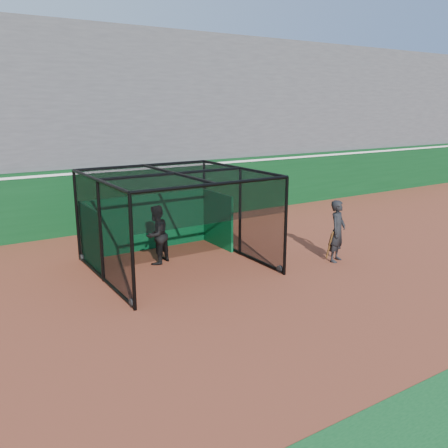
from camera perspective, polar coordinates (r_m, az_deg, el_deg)
ground at (r=12.80m, az=4.62°, el=-7.97°), size 120.00×120.00×0.00m
outfield_wall at (r=19.65m, az=-10.39°, el=3.54°), size 50.00×0.50×2.50m
grandstand at (r=22.88m, az=-14.43°, el=12.82°), size 50.00×7.85×8.95m
batting_cage at (r=14.25m, az=-5.79°, el=0.34°), size 4.71×4.70×2.87m
batter at (r=14.76m, az=-8.13°, el=-1.30°), size 1.12×1.05×1.84m
on_deck_player at (r=15.24m, az=13.47°, el=-0.85°), size 0.84×0.72×1.96m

